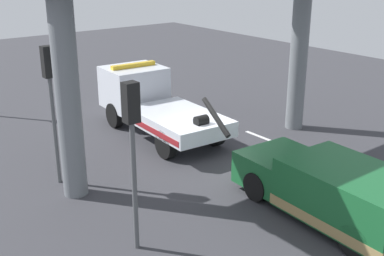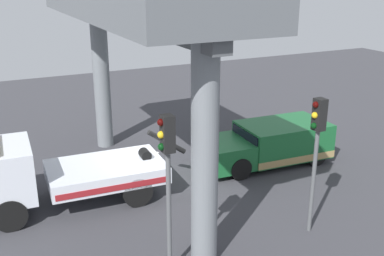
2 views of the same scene
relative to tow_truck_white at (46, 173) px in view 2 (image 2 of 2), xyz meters
name	(u,v)px [view 2 (image 2 of 2)]	position (x,y,z in m)	size (l,w,h in m)	color
ground_plane	(155,187)	(-3.71, 0.04, -1.25)	(60.00, 40.00, 0.10)	#38383D
lane_stripe_west	(252,136)	(-9.71, -2.87, -1.20)	(2.60, 0.16, 0.01)	silver
lane_stripe_mid	(130,157)	(-3.71, -2.87, -1.20)	(2.60, 0.16, 0.01)	silver
tow_truck_white	(46,173)	(0.00, 0.00, 0.00)	(7.30, 2.69, 2.46)	silver
towed_van_green	(270,144)	(-8.64, 0.04, -0.42)	(5.30, 2.44, 1.58)	#195B2D
overpass_structure	(136,18)	(-3.23, 0.04, 4.72)	(3.60, 11.52, 6.83)	slate
traffic_light_near	(317,137)	(-6.69, 4.87, 1.77)	(0.39, 0.32, 4.06)	#515456
traffic_light_far	(167,161)	(-2.19, 4.87, 1.87)	(0.39, 0.32, 4.20)	#515456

